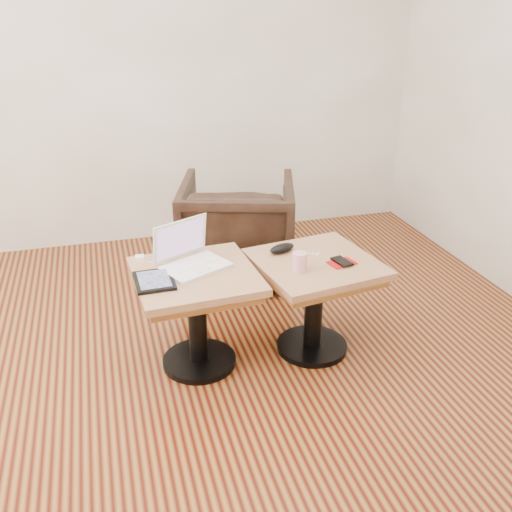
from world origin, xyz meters
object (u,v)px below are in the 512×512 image
object	(u,v)px
side_table_right	(315,284)
laptop	(190,258)
side_table_left	(196,296)
striped_cup	(300,262)
armchair	(238,229)

from	to	relation	value
side_table_right	laptop	size ratio (longest dim) A/B	1.72
side_table_left	side_table_right	size ratio (longest dim) A/B	0.93
striped_cup	armchair	world-z (taller)	armchair
side_table_right	striped_cup	size ratio (longest dim) A/B	7.15
side_table_left	striped_cup	bearing A→B (deg)	-16.68
side_table_left	side_table_right	xyz separation A→B (m)	(0.62, -0.03, 0.00)
laptop	armchair	bearing A→B (deg)	36.65
side_table_right	laptop	bearing A→B (deg)	161.14
laptop	armchair	size ratio (longest dim) A/B	0.52
side_table_left	armchair	bearing A→B (deg)	61.06
side_table_right	armchair	size ratio (longest dim) A/B	0.89
side_table_left	laptop	distance (m)	0.20
side_table_right	laptop	xyz separation A→B (m)	(-0.63, 0.11, 0.18)
side_table_right	striped_cup	world-z (taller)	striped_cup
laptop	armchair	xyz separation A→B (m)	(0.46, 0.88, -0.24)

